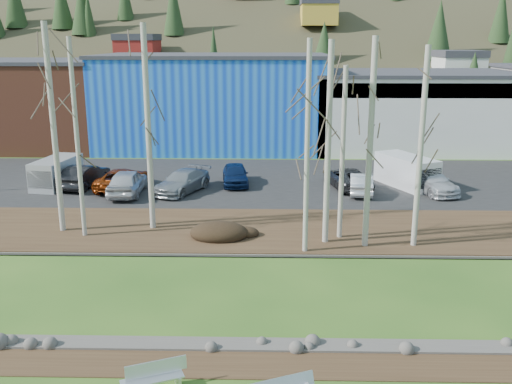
{
  "coord_description": "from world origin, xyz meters",
  "views": [
    {
      "loc": [
        -1.0,
        -13.42,
        9.64
      ],
      "look_at": [
        -1.61,
        13.05,
        2.5
      ],
      "focal_mm": 40.0,
      "sensor_mm": 36.0,
      "label": 1
    }
  ],
  "objects_px": {
    "car_1": "(85,176)",
    "car_7": "(431,182)",
    "bench_intact": "(154,378)",
    "car_5": "(361,183)",
    "car_2": "(123,179)",
    "car_0": "(127,182)",
    "van_grey": "(55,173)",
    "car_3": "(182,181)",
    "van_white": "(408,172)",
    "car_4": "(235,174)",
    "car_6": "(347,178)"
  },
  "relations": [
    {
      "from": "car_2",
      "to": "van_grey",
      "type": "xyz_separation_m",
      "value": [
        -4.62,
        0.48,
        0.25
      ]
    },
    {
      "from": "car_5",
      "to": "car_1",
      "type": "bearing_deg",
      "value": 3.19
    },
    {
      "from": "car_0",
      "to": "car_3",
      "type": "relative_size",
      "value": 0.99
    },
    {
      "from": "car_2",
      "to": "car_3",
      "type": "xyz_separation_m",
      "value": [
        3.97,
        -0.68,
        0.01
      ]
    },
    {
      "from": "car_0",
      "to": "van_grey",
      "type": "bearing_deg",
      "value": -19.8
    },
    {
      "from": "car_0",
      "to": "car_2",
      "type": "bearing_deg",
      "value": -66.78
    },
    {
      "from": "car_7",
      "to": "van_white",
      "type": "relative_size",
      "value": 0.93
    },
    {
      "from": "car_4",
      "to": "bench_intact",
      "type": "bearing_deg",
      "value": -98.08
    },
    {
      "from": "car_1",
      "to": "van_white",
      "type": "relative_size",
      "value": 0.9
    },
    {
      "from": "car_2",
      "to": "car_3",
      "type": "height_order",
      "value": "car_3"
    },
    {
      "from": "car_0",
      "to": "car_4",
      "type": "xyz_separation_m",
      "value": [
        6.64,
        2.68,
        -0.1
      ]
    },
    {
      "from": "van_white",
      "to": "car_3",
      "type": "bearing_deg",
      "value": 161.79
    },
    {
      "from": "car_6",
      "to": "bench_intact",
      "type": "bearing_deg",
      "value": 57.57
    },
    {
      "from": "car_7",
      "to": "van_grey",
      "type": "distance_m",
      "value": 24.5
    },
    {
      "from": "car_1",
      "to": "car_6",
      "type": "relative_size",
      "value": 0.95
    },
    {
      "from": "car_2",
      "to": "bench_intact",
      "type": "bearing_deg",
      "value": 117.32
    },
    {
      "from": "bench_intact",
      "to": "car_4",
      "type": "distance_m",
      "value": 23.19
    },
    {
      "from": "car_0",
      "to": "van_white",
      "type": "height_order",
      "value": "van_white"
    },
    {
      "from": "car_2",
      "to": "car_0",
      "type": "bearing_deg",
      "value": 125.22
    },
    {
      "from": "car_2",
      "to": "car_1",
      "type": "bearing_deg",
      "value": 0.51
    },
    {
      "from": "car_7",
      "to": "car_1",
      "type": "bearing_deg",
      "value": 162.16
    },
    {
      "from": "car_1",
      "to": "car_5",
      "type": "xyz_separation_m",
      "value": [
        18.03,
        -1.22,
        -0.1
      ]
    },
    {
      "from": "car_3",
      "to": "van_grey",
      "type": "height_order",
      "value": "van_grey"
    },
    {
      "from": "car_4",
      "to": "car_0",
      "type": "bearing_deg",
      "value": -163.75
    },
    {
      "from": "car_2",
      "to": "van_white",
      "type": "distance_m",
      "value": 18.72
    },
    {
      "from": "bench_intact",
      "to": "car_6",
      "type": "bearing_deg",
      "value": 47.06
    },
    {
      "from": "bench_intact",
      "to": "car_1",
      "type": "relative_size",
      "value": 0.4
    },
    {
      "from": "van_white",
      "to": "car_5",
      "type": "bearing_deg",
      "value": -177.47
    },
    {
      "from": "car_3",
      "to": "van_grey",
      "type": "xyz_separation_m",
      "value": [
        -8.59,
        1.15,
        0.24
      ]
    },
    {
      "from": "car_1",
      "to": "car_7",
      "type": "distance_m",
      "value": 22.58
    },
    {
      "from": "bench_intact",
      "to": "car_5",
      "type": "height_order",
      "value": "car_5"
    },
    {
      "from": "car_6",
      "to": "van_white",
      "type": "xyz_separation_m",
      "value": [
        4.03,
        0.32,
        0.35
      ]
    },
    {
      "from": "car_1",
      "to": "van_white",
      "type": "height_order",
      "value": "van_white"
    },
    {
      "from": "bench_intact",
      "to": "car_4",
      "type": "height_order",
      "value": "car_4"
    },
    {
      "from": "car_4",
      "to": "car_6",
      "type": "distance_m",
      "value": 7.46
    },
    {
      "from": "car_1",
      "to": "van_grey",
      "type": "xyz_separation_m",
      "value": [
        -1.92,
        -0.04,
        0.18
      ]
    },
    {
      "from": "car_0",
      "to": "car_5",
      "type": "height_order",
      "value": "car_0"
    },
    {
      "from": "car_1",
      "to": "car_3",
      "type": "bearing_deg",
      "value": -178.78
    },
    {
      "from": "car_5",
      "to": "car_7",
      "type": "relative_size",
      "value": 0.84
    },
    {
      "from": "bench_intact",
      "to": "van_grey",
      "type": "xyz_separation_m",
      "value": [
        -10.9,
        22.29,
        0.63
      ]
    },
    {
      "from": "car_2",
      "to": "car_6",
      "type": "distance_m",
      "value": 14.67
    },
    {
      "from": "car_2",
      "to": "car_7",
      "type": "bearing_deg",
      "value": -169.63
    },
    {
      "from": "van_white",
      "to": "car_1",
      "type": "bearing_deg",
      "value": 156.56
    },
    {
      "from": "car_0",
      "to": "car_4",
      "type": "bearing_deg",
      "value": -158.75
    },
    {
      "from": "car_1",
      "to": "van_white",
      "type": "bearing_deg",
      "value": -167.29
    },
    {
      "from": "bench_intact",
      "to": "car_7",
      "type": "xyz_separation_m",
      "value": [
        13.59,
        21.5,
        0.38
      ]
    },
    {
      "from": "car_6",
      "to": "car_3",
      "type": "bearing_deg",
      "value": -4.65
    },
    {
      "from": "bench_intact",
      "to": "car_6",
      "type": "height_order",
      "value": "car_6"
    },
    {
      "from": "car_5",
      "to": "car_6",
      "type": "distance_m",
      "value": 1.57
    },
    {
      "from": "car_4",
      "to": "car_6",
      "type": "height_order",
      "value": "car_4"
    }
  ]
}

